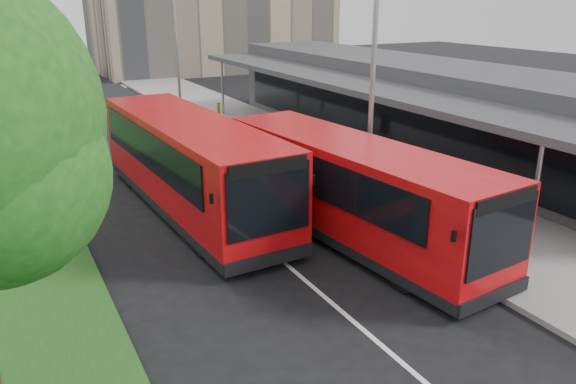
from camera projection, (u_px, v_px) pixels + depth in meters
name	position (u px, v px, depth m)	size (l,w,h in m)	color
ground	(282.00, 261.00, 15.11)	(120.00, 120.00, 0.00)	black
pavement	(219.00, 112.00, 34.44)	(5.00, 80.00, 0.15)	gray
lane_centre_line	(142.00, 141.00, 27.63)	(0.12, 70.00, 0.01)	silver
kerb_dashes	(182.00, 120.00, 32.43)	(0.12, 56.00, 0.01)	silver
station_building	(411.00, 104.00, 25.93)	(7.70, 26.00, 4.00)	#323235
lamp_post_near	(371.00, 67.00, 17.06)	(1.44, 0.28, 8.00)	#96999E
lamp_post_far	(174.00, 33.00, 33.75)	(1.44, 0.28, 8.00)	#96999E
bus_main	(352.00, 190.00, 16.13)	(3.54, 10.29, 2.86)	red
bus_second	(190.00, 165.00, 18.24)	(3.25, 10.91, 3.06)	red
litter_bin	(282.00, 136.00, 26.12)	(0.51, 0.51, 0.92)	#3E2719
bollard	(219.00, 111.00, 31.73)	(0.15, 0.15, 0.97)	#F1B70C
car_near	(86.00, 73.00, 48.22)	(1.42, 3.53, 1.20)	#5A180C
car_far	(45.00, 69.00, 51.10)	(1.24, 3.56, 1.17)	navy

